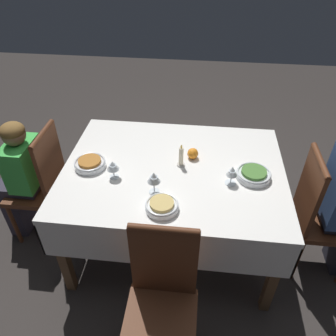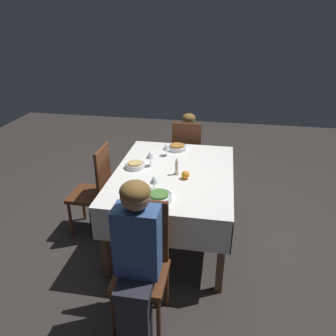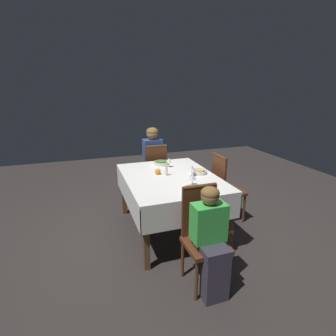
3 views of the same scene
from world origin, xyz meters
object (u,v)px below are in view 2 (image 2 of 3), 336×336
chair_north (95,188)px  chair_east (187,155)px  bowl_west (159,196)px  wine_glass_west (154,180)px  wine_glass_east (166,148)px  candle_centerpiece (177,168)px  orange_fruit (185,175)px  chair_west (142,260)px  person_adult_denim (136,255)px  dining_table (174,180)px  bowl_east (177,147)px  wine_glass_north (150,155)px  bowl_north (135,165)px  person_child_green (189,147)px

chair_north → chair_east: bearing=140.6°
bowl_west → wine_glass_west: size_ratio=1.69×
wine_glass_east → candle_centerpiece: 0.45m
chair_north → candle_centerpiece: 0.89m
wine_glass_west → orange_fruit: 0.35m
chair_west → person_adult_denim: person_adult_denim is taller
dining_table → orange_fruit: (-0.12, -0.13, 0.12)m
dining_table → bowl_west: (-0.52, 0.04, 0.11)m
chair_east → bowl_east: size_ratio=4.62×
chair_west → bowl_east: 1.55m
chair_west → bowl_east: (1.53, -0.03, 0.26)m
chair_north → person_adult_denim: 1.33m
bowl_east → wine_glass_north: bearing=156.5°
chair_east → chair_north: 1.29m
dining_table → wine_glass_west: bearing=163.0°
chair_west → wine_glass_north: bearing=99.2°
candle_centerpiece → orange_fruit: (-0.07, -0.09, -0.03)m
person_adult_denim → bowl_east: person_adult_denim is taller
bowl_north → wine_glass_north: size_ratio=1.26×
person_child_green → orange_fruit: bearing=94.9°
dining_table → person_child_green: (1.14, -0.02, -0.11)m
chair_west → person_child_green: size_ratio=0.95×
chair_west → chair_east: 1.95m
bowl_north → chair_east: bearing=-23.1°
chair_east → bowl_east: bearing=81.2°
wine_glass_east → bowl_north: 0.43m
candle_centerpiece → orange_fruit: 0.12m
chair_west → bowl_west: (0.46, -0.03, 0.26)m
bowl_west → bowl_north: bearing=32.2°
dining_table → bowl_east: 0.57m
person_child_green → orange_fruit: size_ratio=13.53×
wine_glass_west → bowl_east: (0.92, -0.06, -0.06)m
bowl_east → orange_fruit: (-0.67, -0.17, 0.01)m
person_child_green → wine_glass_north: person_child_green is taller
dining_table → chair_west: chair_west is taller
bowl_west → bowl_north: (0.55, 0.34, 0.00)m
chair_west → wine_glass_east: size_ratio=7.59×
bowl_east → person_child_green: bearing=-6.4°
dining_table → chair_west: (-0.98, 0.08, -0.15)m
dining_table → bowl_north: size_ratio=7.61×
wine_glass_east → chair_east: bearing=-14.3°
dining_table → person_child_green: person_child_green is taller
dining_table → wine_glass_east: 0.43m
chair_east → bowl_east: (-0.42, 0.07, 0.26)m
wine_glass_north → orange_fruit: (-0.21, -0.37, -0.08)m
wine_glass_north → candle_centerpiece: candle_centerpiece is taller
bowl_north → orange_fruit: (-0.15, -0.51, 0.01)m
bowl_west → bowl_east: size_ratio=1.06×
bowl_east → wine_glass_north: wine_glass_north is taller
wine_glass_east → dining_table: bearing=-159.6°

